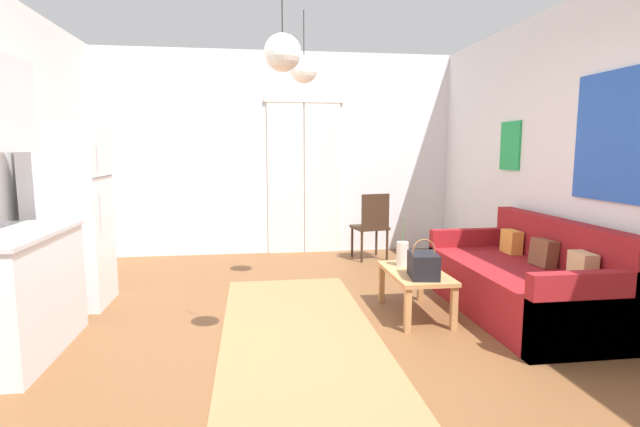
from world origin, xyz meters
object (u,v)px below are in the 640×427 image
at_px(accent_chair, 372,223).
at_px(pendant_lamp_near, 283,53).
at_px(bamboo_vase, 402,254).
at_px(pendant_lamp_far, 304,69).
at_px(couch, 526,284).
at_px(handbag, 423,265).
at_px(refrigerator, 70,216).
at_px(coffee_table, 415,277).

height_order(accent_chair, pendant_lamp_near, pendant_lamp_near).
distance_m(bamboo_vase, pendant_lamp_far, 2.01).
bearing_deg(couch, bamboo_vase, 161.78).
relative_size(bamboo_vase, handbag, 1.28).
bearing_deg(handbag, accent_chair, 86.28).
height_order(handbag, refrigerator, refrigerator).
relative_size(accent_chair, pendant_lamp_near, 1.04).
height_order(bamboo_vase, pendant_lamp_far, pendant_lamp_far).
xyz_separation_m(bamboo_vase, pendant_lamp_near, (-1.15, -1.10, 1.54)).
bearing_deg(couch, pendant_lamp_far, 152.65).
xyz_separation_m(handbag, refrigerator, (-3.07, 0.92, 0.34)).
xyz_separation_m(refrigerator, pendant_lamp_far, (2.19, 0.12, 1.39)).
bearing_deg(bamboo_vase, coffee_table, -75.35).
bearing_deg(accent_chair, bamboo_vase, 74.43).
height_order(couch, accent_chair, accent_chair).
distance_m(couch, handbag, 1.01).
bearing_deg(pendant_lamp_far, handbag, -49.84).
height_order(pendant_lamp_near, pendant_lamp_far, same).
bearing_deg(refrigerator, couch, -11.73).
bearing_deg(pendant_lamp_near, accent_chair, 65.95).
height_order(couch, handbag, couch).
bearing_deg(couch, accent_chair, 110.11).
xyz_separation_m(handbag, accent_chair, (0.15, 2.34, -0.01)).
bearing_deg(pendant_lamp_far, refrigerator, -176.79).
relative_size(bamboo_vase, pendant_lamp_near, 0.52).
xyz_separation_m(refrigerator, accent_chair, (3.22, 1.43, -0.35)).
xyz_separation_m(couch, accent_chair, (-0.83, 2.27, 0.21)).
height_order(coffee_table, accent_chair, accent_chair).
bearing_deg(pendant_lamp_near, bamboo_vase, 43.71).
relative_size(couch, pendant_lamp_near, 2.25).
xyz_separation_m(couch, handbag, (-0.98, -0.08, 0.22)).
relative_size(coffee_table, pendant_lamp_near, 1.01).
bearing_deg(accent_chair, coffee_table, 76.44).
xyz_separation_m(couch, pendant_lamp_far, (-1.86, 0.96, 1.95)).
bearing_deg(bamboo_vase, couch, -18.22).
bearing_deg(accent_chair, pendant_lamp_far, 41.96).
distance_m(accent_chair, pendant_lamp_far, 2.40).
bearing_deg(couch, refrigerator, 168.27).
height_order(couch, pendant_lamp_far, pendant_lamp_far).
relative_size(handbag, pendant_lamp_near, 0.40).
xyz_separation_m(bamboo_vase, pendant_lamp_far, (-0.83, 0.62, 1.72)).
relative_size(handbag, pendant_lamp_far, 0.50).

